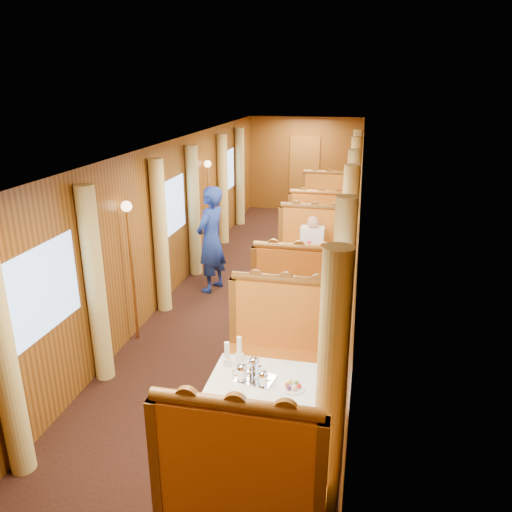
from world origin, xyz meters
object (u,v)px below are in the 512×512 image
(table_far, at_px, (324,222))
(passenger, at_px, (312,243))
(table_near, at_px, (266,412))
(banquette_mid_fwd, at_px, (299,302))
(fruit_plate, at_px, (293,387))
(banquette_near_fwd, at_px, (242,487))
(banquette_near_aft, at_px, (282,354))
(banquette_mid_aft, at_px, (313,255))
(rose_vase_mid, at_px, (309,245))
(teapot_back, at_px, (254,368))
(rose_vase_far, at_px, (323,198))
(banquette_far_fwd, at_px, (320,232))
(table_mid, at_px, (306,279))
(steward, at_px, (211,240))
(teapot_right, at_px, (263,381))
(banquette_far_aft, at_px, (327,209))
(teapot_left, at_px, (242,375))
(tea_tray, at_px, (256,379))

(table_far, relative_size, passenger, 1.38)
(table_near, xyz_separation_m, banquette_mid_fwd, (0.00, 2.49, 0.05))
(fruit_plate, relative_size, passenger, 0.30)
(banquette_near_fwd, bearing_deg, banquette_near_aft, 90.00)
(banquette_mid_aft, bearing_deg, rose_vase_mid, -88.94)
(teapot_back, bearing_deg, rose_vase_mid, 74.15)
(table_far, bearing_deg, rose_vase_far, 153.25)
(banquette_mid_fwd, distance_m, banquette_far_fwd, 3.50)
(table_mid, bearing_deg, banquette_far_fwd, 90.00)
(table_near, distance_m, teapot_back, 0.47)
(banquette_mid_fwd, height_order, steward, steward)
(banquette_mid_fwd, distance_m, teapot_right, 2.65)
(banquette_mid_aft, relative_size, banquette_far_aft, 1.00)
(table_near, bearing_deg, banquette_near_fwd, -90.00)
(banquette_mid_fwd, xyz_separation_m, rose_vase_mid, (0.02, 1.05, 0.50))
(banquette_mid_fwd, distance_m, banquette_mid_aft, 2.03)
(banquette_mid_aft, bearing_deg, table_mid, -90.00)
(table_near, relative_size, teapot_left, 6.20)
(table_mid, height_order, teapot_left, teapot_left)
(banquette_mid_aft, distance_m, banquette_far_aft, 3.50)
(banquette_far_aft, xyz_separation_m, steward, (-1.62, -4.41, 0.47))
(teapot_right, bearing_deg, rose_vase_mid, 106.33)
(banquette_near_fwd, xyz_separation_m, banquette_mid_fwd, (0.00, 3.50, 0.00))
(table_far, xyz_separation_m, tea_tray, (-0.09, -7.04, 0.38))
(table_near, relative_size, fruit_plate, 4.63)
(banquette_far_fwd, bearing_deg, banquette_mid_fwd, -90.00)
(banquette_mid_fwd, relative_size, tea_tray, 3.94)
(banquette_near_aft, relative_size, rose_vase_mid, 3.72)
(teapot_back, relative_size, rose_vase_mid, 0.47)
(banquette_mid_aft, relative_size, rose_vase_far, 3.72)
(teapot_back, bearing_deg, tea_tray, -81.59)
(banquette_far_fwd, relative_size, steward, 0.75)
(table_mid, xyz_separation_m, banquette_mid_fwd, (0.00, -1.01, 0.05))
(table_mid, bearing_deg, banquette_mid_fwd, -90.00)
(table_far, height_order, rose_vase_far, rose_vase_far)
(table_mid, distance_m, steward, 1.70)
(banquette_near_fwd, bearing_deg, rose_vase_mid, 89.77)
(rose_vase_mid, bearing_deg, teapot_back, -92.43)
(rose_vase_mid, bearing_deg, banquette_far_fwd, 90.42)
(banquette_mid_aft, distance_m, teapot_left, 4.63)
(steward, bearing_deg, banquette_near_aft, 48.13)
(fruit_plate, height_order, steward, steward)
(banquette_far_aft, bearing_deg, steward, -110.17)
(tea_tray, height_order, teapot_back, teapot_back)
(teapot_left, relative_size, steward, 0.09)
(table_mid, bearing_deg, passenger, 90.00)
(table_mid, xyz_separation_m, steward, (-1.62, 0.11, 0.52))
(banquette_far_fwd, bearing_deg, banquette_far_aft, 90.00)
(banquette_near_aft, bearing_deg, banquette_far_aft, 90.00)
(rose_vase_mid, distance_m, passenger, 0.72)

